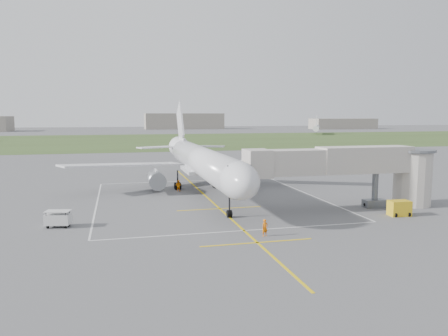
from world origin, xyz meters
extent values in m
plane|color=#555557|center=(0.00, 0.00, 0.00)|extent=(700.00, 700.00, 0.00)
cube|color=#364A20|center=(0.00, 130.00, 0.01)|extent=(700.00, 120.00, 0.02)
cube|color=yellow|center=(0.00, -5.00, 0.01)|extent=(0.25, 60.00, 0.01)
cube|color=yellow|center=(0.00, -24.00, 0.01)|extent=(10.00, 0.25, 0.01)
cube|color=yellow|center=(0.00, -10.00, 0.01)|extent=(10.00, 0.25, 0.01)
cube|color=silver|center=(0.00, 12.00, 0.01)|extent=(28.00, 0.20, 0.01)
cube|color=silver|center=(0.00, -20.00, 0.01)|extent=(28.00, 0.20, 0.01)
cube|color=silver|center=(-14.00, -4.00, 0.01)|extent=(0.20, 32.00, 0.01)
cube|color=silver|center=(14.00, -4.00, 0.01)|extent=(0.20, 32.00, 0.01)
cylinder|color=silver|center=(0.00, 0.00, 4.50)|extent=(3.80, 36.00, 3.80)
ellipsoid|color=silver|center=(0.00, -18.00, 4.50)|extent=(3.80, 7.22, 3.80)
cube|color=black|center=(0.00, -18.90, 5.55)|extent=(2.40, 1.60, 0.99)
cone|color=silver|center=(0.00, 20.50, 4.90)|extent=(3.80, 6.00, 3.80)
cube|color=silver|center=(10.50, 6.00, 3.65)|extent=(17.93, 11.24, 1.23)
cube|color=silver|center=(-10.50, 6.00, 3.65)|extent=(17.93, 11.24, 1.23)
cube|color=silver|center=(0.00, 3.00, 2.95)|extent=(4.20, 8.00, 0.50)
cube|color=silver|center=(0.00, 21.20, 9.20)|extent=(0.30, 7.89, 8.65)
cube|color=silver|center=(0.00, 19.00, 6.20)|extent=(0.35, 5.00, 1.20)
cube|color=silver|center=(4.20, 20.20, 5.10)|extent=(7.85, 5.03, 0.20)
cube|color=silver|center=(-4.20, 20.20, 5.10)|extent=(7.85, 5.03, 0.20)
cylinder|color=gray|center=(6.20, 2.50, 1.90)|extent=(2.30, 4.20, 2.30)
cube|color=silver|center=(6.20, 2.20, 2.70)|extent=(0.25, 2.40, 1.20)
cylinder|color=gray|center=(-6.20, 2.50, 1.90)|extent=(2.30, 4.20, 2.30)
cube|color=silver|center=(-6.20, 2.20, 2.70)|extent=(0.25, 2.40, 1.20)
cylinder|color=black|center=(0.00, -14.50, 1.30)|extent=(0.18, 0.18, 2.60)
cylinder|color=black|center=(-0.11, -14.50, 0.40)|extent=(0.28, 0.80, 0.80)
cylinder|color=black|center=(0.11, -14.50, 0.40)|extent=(0.28, 0.80, 0.80)
cylinder|color=black|center=(2.90, 4.50, 1.40)|extent=(0.22, 0.22, 2.80)
cylinder|color=black|center=(2.62, 4.15, 0.48)|extent=(0.32, 0.96, 0.96)
cylinder|color=black|center=(3.18, 4.15, 0.48)|extent=(0.32, 0.96, 0.96)
cylinder|color=black|center=(2.62, 4.85, 0.48)|extent=(0.32, 0.96, 0.96)
cylinder|color=black|center=(3.18, 4.85, 0.48)|extent=(0.32, 0.96, 0.96)
cylinder|color=black|center=(-2.90, 4.50, 1.40)|extent=(0.22, 0.22, 2.80)
cylinder|color=black|center=(-3.18, 4.15, 0.48)|extent=(0.32, 0.96, 0.96)
cylinder|color=black|center=(-2.62, 4.15, 0.48)|extent=(0.32, 0.96, 0.96)
cylinder|color=black|center=(-3.18, 4.85, 0.48)|extent=(0.32, 0.96, 0.96)
cylinder|color=black|center=(-2.62, 4.85, 0.48)|extent=(0.32, 0.96, 0.96)
cube|color=#B0A79F|center=(7.74, -13.50, 5.60)|extent=(11.09, 2.90, 2.80)
cube|color=#B0A79F|center=(16.46, -13.50, 5.70)|extent=(11.09, 3.10, 3.00)
cube|color=#B0A79F|center=(3.40, -13.50, 5.60)|extent=(2.60, 3.40, 3.00)
cylinder|color=slate|center=(18.00, -13.50, 2.10)|extent=(0.70, 0.70, 4.20)
cube|color=slate|center=(18.00, -13.50, 0.45)|extent=(2.60, 1.40, 0.90)
cylinder|color=#B0A79F|center=(23.00, -13.50, 3.20)|extent=(4.40, 4.40, 6.40)
cylinder|color=slate|center=(23.00, -13.50, 6.60)|extent=(5.00, 5.00, 0.30)
cylinder|color=black|center=(17.00, -13.50, 0.35)|extent=(0.70, 0.30, 0.70)
cylinder|color=black|center=(19.00, -13.50, 0.35)|extent=(0.70, 0.30, 0.70)
cube|color=gold|center=(18.05, -18.10, 0.83)|extent=(2.31, 1.61, 1.65)
cylinder|color=black|center=(17.23, -18.64, 0.24)|extent=(0.26, 0.50, 0.48)
cylinder|color=black|center=(18.77, -18.77, 0.24)|extent=(0.26, 0.50, 0.48)
cube|color=silver|center=(-17.16, -14.38, 0.79)|extent=(2.57, 1.86, 1.02)
cube|color=silver|center=(-17.16, -14.38, 1.58)|extent=(2.57, 1.86, 0.07)
cylinder|color=black|center=(-18.18, -14.73, 0.97)|extent=(0.07, 0.07, 1.21)
cylinder|color=black|center=(-16.37, -15.13, 0.97)|extent=(0.07, 0.07, 1.21)
cylinder|color=black|center=(-17.94, -13.64, 0.97)|extent=(0.07, 0.07, 1.21)
cylinder|color=black|center=(-16.13, -14.04, 0.97)|extent=(0.07, 0.07, 1.21)
cylinder|color=black|center=(-18.08, -14.70, 0.19)|extent=(0.24, 0.40, 0.37)
cylinder|color=black|center=(-16.45, -15.06, 0.19)|extent=(0.24, 0.40, 0.37)
cylinder|color=black|center=(-17.86, -13.71, 0.19)|extent=(0.24, 0.40, 0.37)
cylinder|color=black|center=(-16.23, -14.07, 0.19)|extent=(0.24, 0.40, 0.37)
imported|color=orange|center=(1.29, -22.24, 0.77)|extent=(0.62, 0.47, 1.55)
imported|color=orange|center=(-3.06, 2.81, 0.81)|extent=(0.99, 0.93, 1.62)
cube|color=gray|center=(40.00, 280.00, 6.00)|extent=(60.00, 20.00, 12.00)
cube|color=gray|center=(160.00, 250.00, 4.00)|extent=(50.00, 18.00, 8.00)
cylinder|color=silver|center=(99.06, 169.93, 3.50)|extent=(17.38, 29.96, 3.20)
cube|color=silver|center=(99.06, 169.93, 8.00)|extent=(2.08, 3.70, 5.50)
camera|label=1|loc=(-11.43, -58.45, 10.84)|focal=35.00mm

